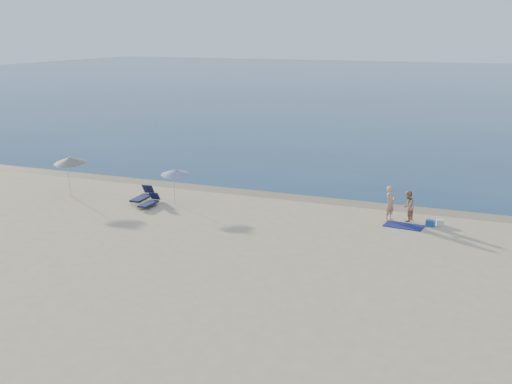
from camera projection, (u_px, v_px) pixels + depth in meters
ground at (134, 357)px, 18.95m from camera, size 160.00×160.00×0.00m
sea at (459, 86)px, 108.53m from camera, size 240.00×160.00×0.01m
wet_sand_strip at (323, 200)px, 36.33m from camera, size 240.00×1.60×0.00m
person_left at (390, 203)px, 32.23m from camera, size 0.64×0.76×1.78m
person_right at (408, 206)px, 32.17m from camera, size 0.75×0.87×1.56m
beach_towel at (404, 226)px, 31.49m from camera, size 1.98×1.23×0.03m
white_bag at (440, 222)px, 31.57m from camera, size 0.40×0.36×0.30m
blue_cooler at (431, 223)px, 31.46m from camera, size 0.45×0.34×0.31m
umbrella_near at (175, 172)px, 35.05m from camera, size 2.09×2.10×2.06m
umbrella_far at (70, 160)px, 36.60m from camera, size 1.97×2.00×2.44m
lounger_left at (143, 196)px, 35.89m from camera, size 0.75×1.92×0.83m
lounger_right at (149, 202)px, 34.82m from camera, size 0.55×1.61×0.71m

